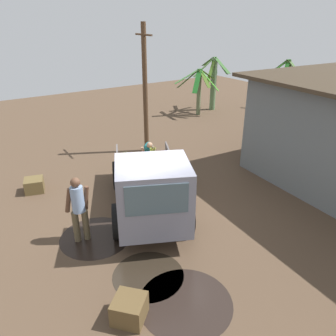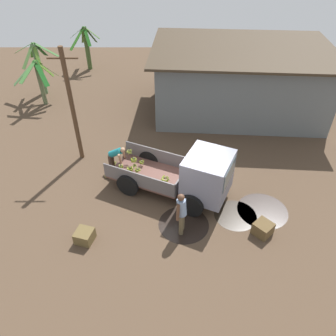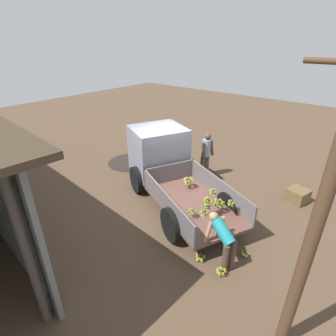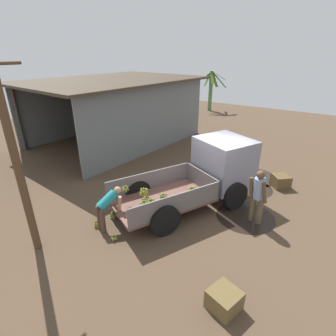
{
  "view_description": "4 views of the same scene",
  "coord_description": "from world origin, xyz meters",
  "px_view_note": "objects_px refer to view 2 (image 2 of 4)",
  "views": [
    {
      "loc": [
        6.7,
        -3.82,
        5.25
      ],
      "look_at": [
        -0.77,
        1.07,
        1.09
      ],
      "focal_mm": 35.0,
      "sensor_mm": 36.0,
      "label": 1
    },
    {
      "loc": [
        -0.75,
        -9.65,
        9.0
      ],
      "look_at": [
        -0.75,
        0.35,
        1.1
      ],
      "focal_mm": 35.0,
      "sensor_mm": 36.0,
      "label": 2
    },
    {
      "loc": [
        -4.99,
        6.0,
        4.83
      ],
      "look_at": [
        -0.46,
        0.55,
        1.31
      ],
      "focal_mm": 28.0,
      "sensor_mm": 36.0,
      "label": 3
    },
    {
      "loc": [
        -7.36,
        -3.47,
        4.85
      ],
      "look_at": [
        -0.55,
        1.17,
        1.15
      ],
      "focal_mm": 28.0,
      "sensor_mm": 36.0,
      "label": 4
    }
  ],
  "objects_px": {
    "banana_bunch_on_ground_1": "(127,164)",
    "person_foreground_visitor": "(181,212)",
    "banana_bunch_on_ground_0": "(113,163)",
    "banana_bunch_on_ground_2": "(107,176)",
    "wooden_crate_1": "(263,229)",
    "wooden_crate_0": "(85,236)",
    "utility_pole": "(72,106)",
    "person_worker_loading": "(116,156)",
    "cargo_truck": "(195,176)"
  },
  "relations": [
    {
      "from": "person_foreground_visitor",
      "to": "cargo_truck",
      "type": "bearing_deg",
      "value": -96.71
    },
    {
      "from": "person_worker_loading",
      "to": "wooden_crate_0",
      "type": "distance_m",
      "value": 4.03
    },
    {
      "from": "cargo_truck",
      "to": "person_worker_loading",
      "type": "height_order",
      "value": "cargo_truck"
    },
    {
      "from": "person_foreground_visitor",
      "to": "wooden_crate_0",
      "type": "bearing_deg",
      "value": 19.02
    },
    {
      "from": "cargo_truck",
      "to": "wooden_crate_0",
      "type": "relative_size",
      "value": 8.75
    },
    {
      "from": "banana_bunch_on_ground_0",
      "to": "banana_bunch_on_ground_2",
      "type": "relative_size",
      "value": 1.24
    },
    {
      "from": "utility_pole",
      "to": "wooden_crate_0",
      "type": "distance_m",
      "value": 5.54
    },
    {
      "from": "person_worker_loading",
      "to": "banana_bunch_on_ground_0",
      "type": "height_order",
      "value": "person_worker_loading"
    },
    {
      "from": "person_worker_loading",
      "to": "cargo_truck",
      "type": "bearing_deg",
      "value": -10.76
    },
    {
      "from": "banana_bunch_on_ground_1",
      "to": "wooden_crate_0",
      "type": "distance_m",
      "value": 4.32
    },
    {
      "from": "banana_bunch_on_ground_0",
      "to": "wooden_crate_1",
      "type": "xyz_separation_m",
      "value": [
        5.76,
        -3.94,
        0.13
      ]
    },
    {
      "from": "wooden_crate_0",
      "to": "cargo_truck",
      "type": "bearing_deg",
      "value": 29.1
    },
    {
      "from": "banana_bunch_on_ground_1",
      "to": "person_foreground_visitor",
      "type": "bearing_deg",
      "value": -58.8
    },
    {
      "from": "person_worker_loading",
      "to": "banana_bunch_on_ground_1",
      "type": "bearing_deg",
      "value": 48.3
    },
    {
      "from": "banana_bunch_on_ground_0",
      "to": "banana_bunch_on_ground_2",
      "type": "xyz_separation_m",
      "value": [
        -0.18,
        -0.88,
        -0.02
      ]
    },
    {
      "from": "wooden_crate_1",
      "to": "utility_pole",
      "type": "bearing_deg",
      "value": 148.01
    },
    {
      "from": "utility_pole",
      "to": "person_foreground_visitor",
      "type": "height_order",
      "value": "utility_pole"
    },
    {
      "from": "banana_bunch_on_ground_2",
      "to": "wooden_crate_1",
      "type": "distance_m",
      "value": 6.68
    },
    {
      "from": "person_foreground_visitor",
      "to": "wooden_crate_1",
      "type": "xyz_separation_m",
      "value": [
        2.87,
        -0.1,
        -0.73
      ]
    },
    {
      "from": "banana_bunch_on_ground_2",
      "to": "wooden_crate_0",
      "type": "distance_m",
      "value": 3.39
    },
    {
      "from": "cargo_truck",
      "to": "person_worker_loading",
      "type": "relative_size",
      "value": 4.13
    },
    {
      "from": "person_foreground_visitor",
      "to": "utility_pole",
      "type": "bearing_deg",
      "value": -33.39
    },
    {
      "from": "cargo_truck",
      "to": "banana_bunch_on_ground_2",
      "type": "relative_size",
      "value": 24.98
    },
    {
      "from": "wooden_crate_0",
      "to": "utility_pole",
      "type": "bearing_deg",
      "value": 102.87
    },
    {
      "from": "person_foreground_visitor",
      "to": "banana_bunch_on_ground_2",
      "type": "distance_m",
      "value": 4.35
    },
    {
      "from": "person_foreground_visitor",
      "to": "wooden_crate_1",
      "type": "height_order",
      "value": "person_foreground_visitor"
    },
    {
      "from": "utility_pole",
      "to": "banana_bunch_on_ground_0",
      "type": "distance_m",
      "value": 2.99
    },
    {
      "from": "person_foreground_visitor",
      "to": "banana_bunch_on_ground_1",
      "type": "height_order",
      "value": "person_foreground_visitor"
    },
    {
      "from": "banana_bunch_on_ground_2",
      "to": "person_foreground_visitor",
      "type": "bearing_deg",
      "value": -43.96
    },
    {
      "from": "banana_bunch_on_ground_1",
      "to": "banana_bunch_on_ground_2",
      "type": "height_order",
      "value": "banana_bunch_on_ground_1"
    },
    {
      "from": "banana_bunch_on_ground_1",
      "to": "wooden_crate_1",
      "type": "xyz_separation_m",
      "value": [
        5.15,
        -3.87,
        0.13
      ]
    },
    {
      "from": "banana_bunch_on_ground_1",
      "to": "wooden_crate_1",
      "type": "relative_size",
      "value": 0.42
    },
    {
      "from": "banana_bunch_on_ground_1",
      "to": "person_worker_loading",
      "type": "bearing_deg",
      "value": -149.29
    },
    {
      "from": "cargo_truck",
      "to": "banana_bunch_on_ground_1",
      "type": "xyz_separation_m",
      "value": [
        -2.87,
        2.02,
        -1.01
      ]
    },
    {
      "from": "banana_bunch_on_ground_1",
      "to": "wooden_crate_0",
      "type": "relative_size",
      "value": 0.42
    },
    {
      "from": "banana_bunch_on_ground_0",
      "to": "wooden_crate_0",
      "type": "distance_m",
      "value": 4.28
    },
    {
      "from": "cargo_truck",
      "to": "person_foreground_visitor",
      "type": "distance_m",
      "value": 1.85
    },
    {
      "from": "banana_bunch_on_ground_0",
      "to": "banana_bunch_on_ground_1",
      "type": "xyz_separation_m",
      "value": [
        0.61,
        -0.07,
        -0.0
      ]
    },
    {
      "from": "banana_bunch_on_ground_2",
      "to": "wooden_crate_1",
      "type": "relative_size",
      "value": 0.35
    },
    {
      "from": "wooden_crate_0",
      "to": "wooden_crate_1",
      "type": "distance_m",
      "value": 6.19
    },
    {
      "from": "utility_pole",
      "to": "person_foreground_visitor",
      "type": "bearing_deg",
      "value": -45.17
    },
    {
      "from": "person_worker_loading",
      "to": "banana_bunch_on_ground_1",
      "type": "xyz_separation_m",
      "value": [
        0.42,
        0.25,
        -0.64
      ]
    },
    {
      "from": "cargo_truck",
      "to": "person_foreground_visitor",
      "type": "xyz_separation_m",
      "value": [
        -0.58,
        -1.75,
        -0.15
      ]
    },
    {
      "from": "person_worker_loading",
      "to": "banana_bunch_on_ground_2",
      "type": "relative_size",
      "value": 6.05
    },
    {
      "from": "utility_pole",
      "to": "banana_bunch_on_ground_2",
      "type": "bearing_deg",
      "value": -47.73
    },
    {
      "from": "wooden_crate_1",
      "to": "banana_bunch_on_ground_2",
      "type": "bearing_deg",
      "value": 152.73
    },
    {
      "from": "banana_bunch_on_ground_1",
      "to": "cargo_truck",
      "type": "bearing_deg",
      "value": -35.15
    },
    {
      "from": "cargo_truck",
      "to": "person_foreground_visitor",
      "type": "relative_size",
      "value": 2.92
    },
    {
      "from": "person_worker_loading",
      "to": "wooden_crate_1",
      "type": "bearing_deg",
      "value": -15.46
    },
    {
      "from": "banana_bunch_on_ground_0",
      "to": "wooden_crate_0",
      "type": "relative_size",
      "value": 0.43
    }
  ]
}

